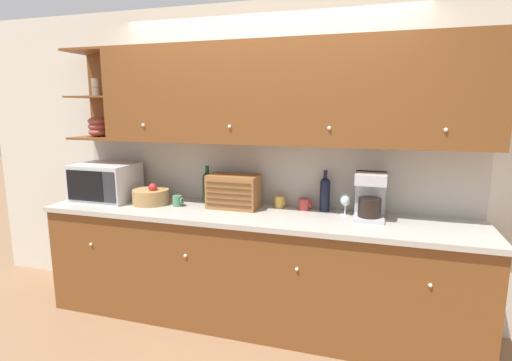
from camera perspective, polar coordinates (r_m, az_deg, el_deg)
name	(u,v)px	position (r m, az deg, el deg)	size (l,w,h in m)	color
ground_plane	(263,302)	(3.81, 1.06, -16.97)	(24.00, 24.00, 0.00)	#896647
wall_back	(265,161)	(3.44, 1.27, 2.84)	(5.85, 0.06, 2.60)	beige
counter_unit	(252,268)	(3.33, -0.51, -12.33)	(3.47, 0.68, 0.93)	brown
backsplash_panel	(264,173)	(3.42, 1.10, 1.09)	(3.45, 0.01, 0.54)	#B7B2A8
upper_cabinets	(278,94)	(3.16, 3.20, 12.26)	(3.45, 0.38, 0.78)	brown
microwave	(106,182)	(3.83, -20.66, -0.20)	(0.52, 0.41, 0.33)	silver
fruit_basket	(151,196)	(3.57, -14.78, -2.20)	(0.31, 0.31, 0.19)	#A87F4C
mug_blue_second	(178,201)	(3.44, -11.13, -2.87)	(0.09, 0.08, 0.09)	#4C845B
second_wine_bottle	(207,186)	(3.49, -6.95, -0.81)	(0.09, 0.09, 0.33)	#19381E
bread_box	(234,191)	(3.31, -3.20, -1.56)	(0.42, 0.25, 0.28)	#996033
mug_patterned_third	(280,202)	(3.34, 3.39, -3.05)	(0.09, 0.08, 0.10)	gold
mug	(305,204)	(3.28, 6.95, -3.39)	(0.11, 0.09, 0.09)	#B73D38
wine_bottle	(325,193)	(3.25, 9.81, -1.72)	(0.08, 0.08, 0.34)	black
wine_glass	(345,201)	(3.15, 12.66, -2.83)	(0.08, 0.08, 0.17)	silver
coffee_maker	(370,196)	(3.08, 15.99, -2.12)	(0.22, 0.24, 0.35)	#B7B7BC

